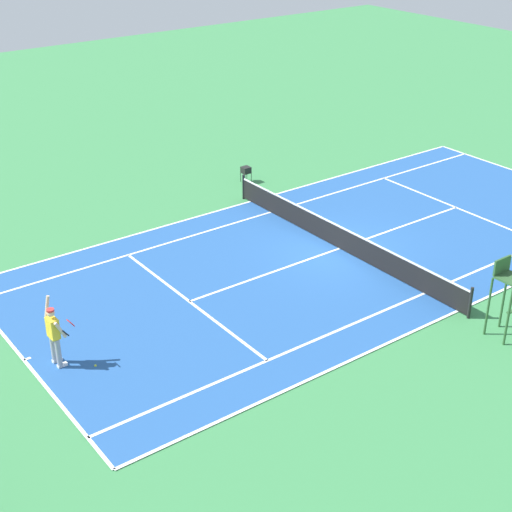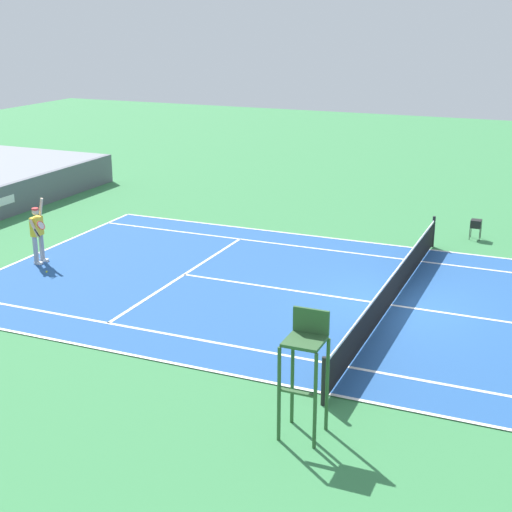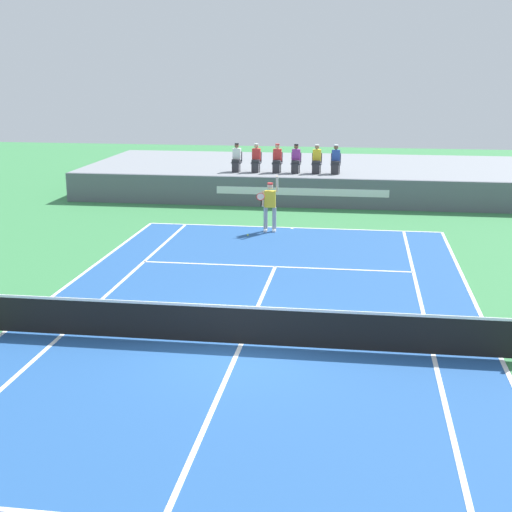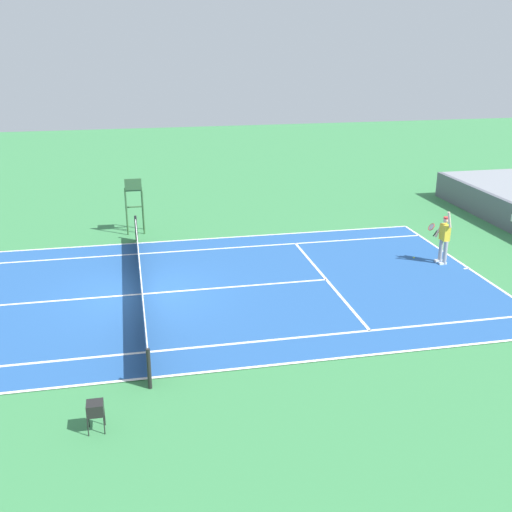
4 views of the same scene
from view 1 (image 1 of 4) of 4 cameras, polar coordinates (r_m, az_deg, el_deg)
The scene contains 7 objects.
ground_plane at distance 28.10m, azimuth 6.16°, elevation 0.50°, with size 80.00×80.00×0.00m, color #387F47.
court at distance 28.10m, azimuth 6.16°, elevation 0.52°, with size 11.08×23.88×0.03m.
net at distance 27.88m, azimuth 6.21°, elevation 1.46°, with size 11.98×0.10×1.07m.
tennis_player at distance 21.81m, azimuth -14.72°, elevation -5.67°, with size 0.76×0.65×2.08m.
tennis_ball at distance 22.03m, azimuth -11.82°, elevation -7.96°, with size 0.07×0.07×0.07m, color #D1E533.
umpire_chair at distance 23.32m, azimuth 18.11°, elevation -2.32°, with size 0.77×0.77×2.44m.
ball_hopper at distance 33.89m, azimuth -0.76°, elevation 6.42°, with size 0.36×0.36×0.70m.
Camera 1 is at (-18.33, 17.32, 12.40)m, focal length 53.94 mm.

